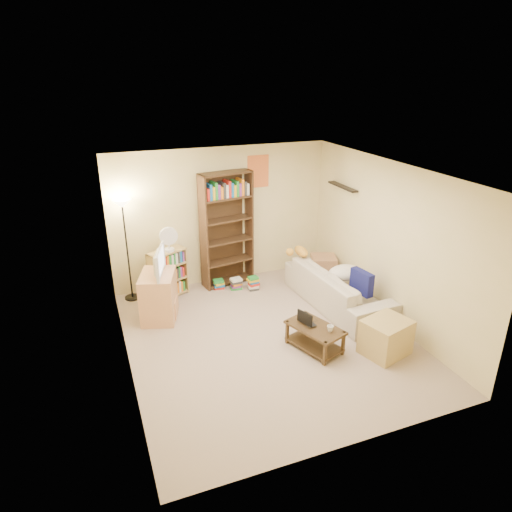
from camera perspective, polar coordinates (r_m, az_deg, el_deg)
name	(u,v)px	position (r m, az deg, el deg)	size (l,w,h in m)	color
room	(269,236)	(6.21, 1.61, 2.50)	(4.50, 4.54, 2.52)	tan
sofa	(338,288)	(7.81, 10.19, -3.95)	(0.99, 2.24, 0.64)	beige
navy_pillow	(362,282)	(7.40, 13.07, -3.21)	(0.42, 0.13, 0.38)	navy
cream_blanket	(345,273)	(7.84, 11.04, -2.07)	(0.59, 0.42, 0.25)	white
tabby_cat	(299,251)	(8.15, 5.41, 0.58)	(0.50, 0.20, 0.17)	gold
coffee_table	(315,335)	(6.63, 7.36, -9.76)	(0.71, 0.93, 0.36)	#433019
laptop	(310,321)	(6.65, 6.78, -8.09)	(0.23, 0.34, 0.03)	black
laptop_screen	(305,318)	(6.53, 6.11, -7.72)	(0.01, 0.27, 0.18)	white
mug	(330,329)	(6.46, 9.26, -8.94)	(0.12, 0.12, 0.09)	white
tv_remote	(306,316)	(6.77, 6.21, -7.52)	(0.05, 0.15, 0.02)	black
tv_stand	(159,296)	(7.44, -12.06, -4.93)	(0.51, 0.72, 0.77)	tan
television	(156,262)	(7.19, -12.44, -0.71)	(0.32, 0.72, 0.42)	black
tall_bookshelf	(227,227)	(8.21, -3.68, 3.66)	(0.98, 0.47, 2.10)	#412819
short_bookshelf	(168,274)	(8.08, -10.92, -2.20)	(0.72, 0.52, 0.86)	tan
desk_fan	(169,238)	(7.80, -10.87, 2.17)	(0.31, 0.17, 0.43)	white
floor_lamp	(124,221)	(7.80, -16.19, 4.24)	(0.30, 0.30, 1.79)	black
side_table	(323,269)	(8.63, 8.39, -1.66)	(0.45, 0.45, 0.51)	#B07A56
end_cabinet	(386,337)	(6.73, 15.92, -9.71)	(0.61, 0.51, 0.51)	tan
book_stacks	(238,284)	(8.33, -2.26, -3.46)	(0.78, 0.42, 0.25)	red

